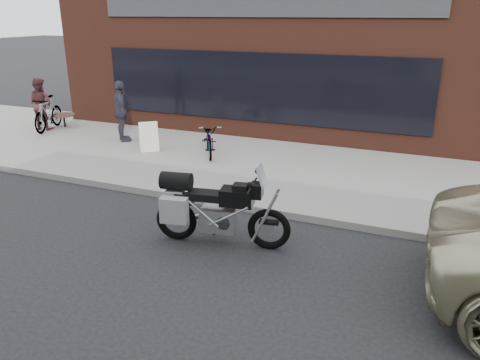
{
  "coord_description": "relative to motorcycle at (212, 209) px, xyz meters",
  "views": [
    {
      "loc": [
        2.92,
        -3.99,
        3.8
      ],
      "look_at": [
        -0.22,
        3.55,
        0.85
      ],
      "focal_mm": 35.0,
      "sensor_mm": 36.0,
      "label": 1
    }
  ],
  "objects": [
    {
      "name": "near_sidewalk",
      "position": [
        0.31,
        4.45,
        -0.57
      ],
      "size": [
        44.0,
        6.0,
        0.15
      ],
      "primitive_type": "cube",
      "color": "gray",
      "rests_on": "ground"
    },
    {
      "name": "motorcycle",
      "position": [
        0.0,
        0.0,
        0.0
      ],
      "size": [
        2.36,
        1.02,
        1.5
      ],
      "rotation": [
        0.0,
        0.0,
        0.17
      ],
      "color": "black",
      "rests_on": "ground"
    },
    {
      "name": "cafe_table",
      "position": [
        -8.11,
        5.39,
        -0.11
      ],
      "size": [
        0.74,
        0.74,
        0.42
      ],
      "color": "black",
      "rests_on": "near_sidewalk"
    },
    {
      "name": "ground",
      "position": [
        0.31,
        -2.55,
        -0.65
      ],
      "size": [
        120.0,
        120.0,
        0.0
      ],
      "primitive_type": "plane",
      "color": "black",
      "rests_on": "ground"
    },
    {
      "name": "sandwich_sign",
      "position": [
        -3.93,
        4.08,
        -0.09
      ],
      "size": [
        0.68,
        0.68,
        0.81
      ],
      "rotation": [
        0.0,
        0.0,
        0.68
      ],
      "color": "white",
      "rests_on": "near_sidewalk"
    },
    {
      "name": "cafe_patron_right",
      "position": [
        -5.19,
        4.63,
        0.4
      ],
      "size": [
        1.05,
        1.04,
        1.79
      ],
      "primitive_type": "imported",
      "rotation": [
        0.0,
        0.0,
        2.36
      ],
      "color": "#333240",
      "rests_on": "near_sidewalk"
    },
    {
      "name": "bicycle_rear",
      "position": [
        -8.26,
        4.88,
        0.05
      ],
      "size": [
        1.02,
        1.88,
        1.09
      ],
      "primitive_type": "imported",
      "rotation": [
        0.0,
        0.0,
        0.3
      ],
      "color": "gray",
      "rests_on": "near_sidewalk"
    },
    {
      "name": "cafe_patron_left",
      "position": [
        -8.53,
        4.89,
        0.34
      ],
      "size": [
        0.86,
        0.7,
        1.67
      ],
      "primitive_type": "imported",
      "rotation": [
        0.0,
        0.0,
        3.23
      ],
      "color": "#4A2728",
      "rests_on": "near_sidewalk"
    },
    {
      "name": "storefront",
      "position": [
        -1.69,
        11.44,
        1.6
      ],
      "size": [
        14.0,
        10.07,
        4.5
      ],
      "color": "#502519",
      "rests_on": "ground"
    },
    {
      "name": "bicycle_front",
      "position": [
        -2.19,
        4.36,
        -0.06
      ],
      "size": [
        1.31,
        1.73,
        0.87
      ],
      "primitive_type": "imported",
      "rotation": [
        0.0,
        0.0,
        0.51
      ],
      "color": "gray",
      "rests_on": "near_sidewalk"
    }
  ]
}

